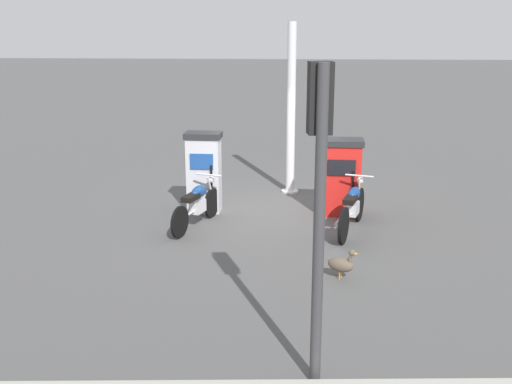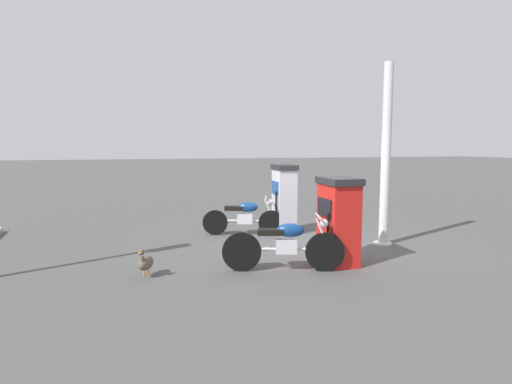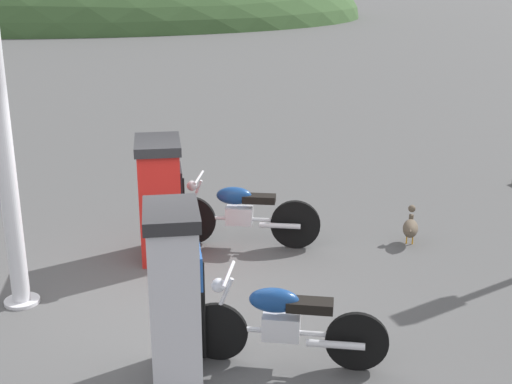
% 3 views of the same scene
% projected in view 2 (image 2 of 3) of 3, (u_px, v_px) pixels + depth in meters
% --- Properties ---
extents(ground_plane, '(120.00, 120.00, 0.00)m').
position_uv_depth(ground_plane, '(309.00, 245.00, 8.96)').
color(ground_plane, '#4C4C4C').
extents(fuel_pump_near, '(0.56, 0.76, 1.69)m').
position_uv_depth(fuel_pump_near, '(284.00, 198.00, 10.21)').
color(fuel_pump_near, silver).
rests_on(fuel_pump_near, ground).
extents(fuel_pump_far, '(0.64, 0.89, 1.58)m').
position_uv_depth(fuel_pump_far, '(338.00, 220.00, 7.50)').
color(fuel_pump_far, red).
rests_on(fuel_pump_far, ground).
extents(motorcycle_near_pump, '(1.87, 0.82, 0.94)m').
position_uv_depth(motorcycle_near_pump, '(244.00, 216.00, 9.96)').
color(motorcycle_near_pump, black).
rests_on(motorcycle_near_pump, ground).
extents(motorcycle_far_pump, '(2.04, 0.82, 0.98)m').
position_uv_depth(motorcycle_far_pump, '(285.00, 244.00, 7.09)').
color(motorcycle_far_pump, black).
rests_on(motorcycle_far_pump, ground).
extents(wandering_duck, '(0.35, 0.49, 0.51)m').
position_uv_depth(wandering_duck, '(146.00, 262.00, 6.81)').
color(wandering_duck, brown).
rests_on(wandering_duck, ground).
extents(canopy_support_pole, '(0.40, 0.40, 3.89)m').
position_uv_depth(canopy_support_pole, '(386.00, 159.00, 8.86)').
color(canopy_support_pole, silver).
rests_on(canopy_support_pole, ground).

